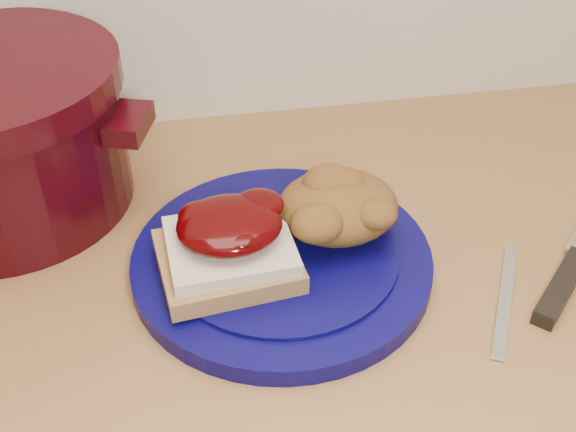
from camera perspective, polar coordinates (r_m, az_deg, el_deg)
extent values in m
cylinder|color=#070442|center=(0.72, -0.50, -3.58)|extent=(0.30, 0.30, 0.02)
cube|color=olive|center=(0.68, -4.79, -3.55)|extent=(0.14, 0.12, 0.02)
cube|color=beige|center=(0.67, -4.61, -2.35)|extent=(0.12, 0.11, 0.01)
ellipsoid|color=black|center=(0.66, -4.66, -0.70)|extent=(0.10, 0.09, 0.03)
ellipsoid|color=brown|center=(0.71, 3.96, 0.74)|extent=(0.12, 0.11, 0.06)
cube|color=black|center=(0.74, 20.81, -5.26)|extent=(0.09, 0.09, 0.02)
cube|color=silver|center=(0.72, 16.78, -6.28)|extent=(0.08, 0.14, 0.00)
cube|color=black|center=(0.75, -12.48, 7.16)|extent=(0.05, 0.07, 0.02)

